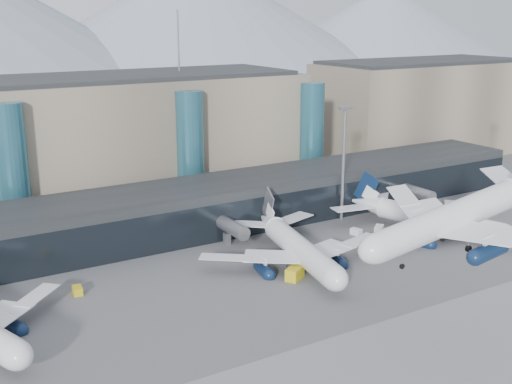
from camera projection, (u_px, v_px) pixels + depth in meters
ground at (385, 342)px, 90.83m from camera, size 900.00×900.00×0.00m
concourse at (203, 207)px, 137.19m from camera, size 170.00×27.00×10.00m
terminal_main at (43, 146)px, 148.68m from camera, size 130.00×30.00×31.00m
terminal_east at (420, 108)px, 208.17m from camera, size 70.00×30.00×31.00m
teal_towers at (108, 160)px, 140.81m from camera, size 116.40×19.40×46.00m
lightmast_mid at (344, 157)px, 141.51m from camera, size 3.00×1.20×25.60m
hero_jet at (467, 206)px, 82.59m from camera, size 32.47×33.31×10.73m
jet_parked_mid at (293, 238)px, 119.58m from camera, size 37.71×38.41×12.38m
jet_parked_right at (421, 211)px, 135.71m from camera, size 37.17×39.12×12.56m
veh_b at (77, 290)px, 106.27m from camera, size 1.68×2.49×1.36m
veh_d at (379, 230)px, 135.60m from camera, size 3.40×3.20×1.74m
veh_e at (486, 230)px, 135.47m from camera, size 3.25×2.46×1.63m
veh_g at (356, 232)px, 134.97m from camera, size 1.96×2.63×1.37m
veh_h at (295, 273)px, 112.34m from camera, size 4.50×3.91×2.21m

